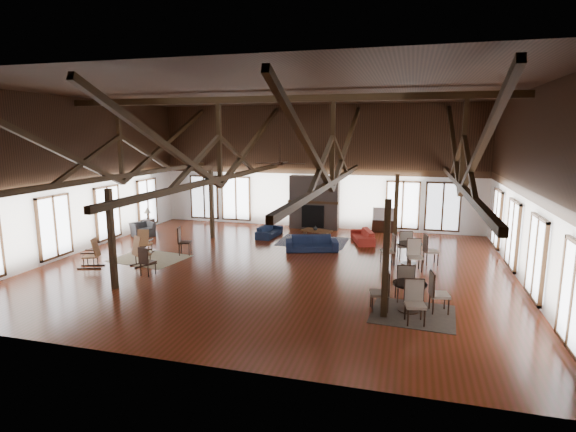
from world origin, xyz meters
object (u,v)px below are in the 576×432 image
(cafe_table_near, at_px, (409,292))
(tv_console, at_px, (384,226))
(sofa_navy_front, at_px, (312,243))
(coffee_table, at_px, (317,231))
(cafe_table_far, at_px, (409,250))
(armchair, at_px, (143,229))
(sofa_orange, at_px, (363,236))
(sofa_navy_left, at_px, (269,231))

(cafe_table_near, xyz_separation_m, tv_console, (-1.20, 9.72, -0.25))
(sofa_navy_front, xyz_separation_m, tv_console, (2.60, 4.33, -0.02))
(coffee_table, distance_m, tv_console, 3.82)
(coffee_table, bearing_deg, cafe_table_far, -16.06)
(armchair, bearing_deg, sofa_orange, -46.43)
(sofa_orange, bearing_deg, cafe_table_far, 16.33)
(cafe_table_near, height_order, cafe_table_far, cafe_table_near)
(tv_console, bearing_deg, armchair, -160.11)
(sofa_navy_left, bearing_deg, coffee_table, -92.53)
(coffee_table, bearing_deg, sofa_navy_front, -67.99)
(sofa_navy_front, bearing_deg, tv_console, 42.37)
(armchair, distance_m, cafe_table_far, 11.87)
(sofa_navy_front, xyz_separation_m, cafe_table_far, (3.77, -0.90, 0.23))
(cafe_table_near, bearing_deg, coffee_table, 119.17)
(coffee_table, distance_m, armchair, 7.96)
(coffee_table, distance_m, cafe_table_far, 4.68)
(sofa_navy_left, xyz_separation_m, coffee_table, (2.26, -0.28, 0.17))
(sofa_orange, relative_size, cafe_table_far, 0.88)
(sofa_navy_left, relative_size, sofa_orange, 0.95)
(cafe_table_far, relative_size, tv_console, 1.83)
(sofa_navy_front, relative_size, cafe_table_far, 0.98)
(cafe_table_near, bearing_deg, armchair, 153.53)
(sofa_navy_left, bearing_deg, sofa_orange, -84.95)
(cafe_table_far, bearing_deg, sofa_orange, 124.21)
(sofa_navy_left, relative_size, cafe_table_far, 0.84)
(armchair, distance_m, tv_console, 11.29)
(sofa_navy_left, xyz_separation_m, cafe_table_far, (6.17, -2.84, 0.28))
(armchair, bearing_deg, cafe_table_far, -61.84)
(sofa_navy_left, height_order, cafe_table_far, cafe_table_far)
(sofa_orange, bearing_deg, tv_console, 143.45)
(sofa_navy_left, distance_m, armchair, 5.80)
(sofa_navy_front, distance_m, cafe_table_far, 3.89)
(sofa_navy_left, relative_size, coffee_table, 1.25)
(sofa_navy_left, bearing_deg, cafe_table_far, -110.31)
(sofa_navy_front, relative_size, sofa_orange, 1.12)
(sofa_navy_front, height_order, cafe_table_far, cafe_table_far)
(sofa_navy_front, distance_m, sofa_orange, 2.69)
(armchair, relative_size, cafe_table_far, 0.46)
(sofa_navy_front, bearing_deg, cafe_table_far, -30.09)
(coffee_table, height_order, armchair, armchair)
(cafe_table_near, height_order, tv_console, cafe_table_near)
(sofa_navy_front, xyz_separation_m, cafe_table_near, (3.80, -5.40, 0.24))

